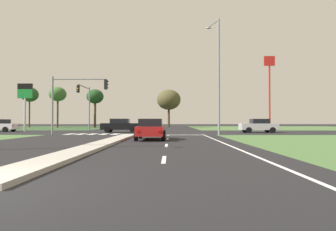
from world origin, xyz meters
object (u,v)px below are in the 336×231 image
Objects in this scene: car_red_near at (151,129)px; treeline_second at (58,95)px; treeline_near at (30,95)px; street_lamp_second at (218,71)px; traffic_signal_near_left at (73,94)px; car_blue_second at (145,123)px; treeline_third at (95,97)px; treeline_fourth at (169,100)px; pedestrian_at_median at (147,122)px; fastfood_pole_sign at (269,76)px; car_silver_fifth at (259,126)px; fuel_price_totem at (25,96)px; car_black_third at (121,125)px; traffic_signal_far_left at (85,99)px.

treeline_second is at bearing 118.34° from car_red_near.
street_lamp_second is at bearing -46.11° from treeline_near.
car_blue_second is at bearing 85.14° from traffic_signal_near_left.
treeline_near is 1.07× the size of treeline_third.
pedestrian_at_median is at bearing -99.70° from treeline_fourth.
pedestrian_at_median is at bearing -166.75° from fastfood_pole_sign.
treeline_near is 29.50m from treeline_fourth.
treeline_second is at bearing 27.00° from car_blue_second.
treeline_third is (-25.73, 28.44, 5.54)m from car_silver_fifth.
street_lamp_second is at bearing -21.54° from fuel_price_totem.
car_black_third is 0.37× the size of fastfood_pole_sign.
car_silver_fifth is at bearing -36.32° from treeline_near.
car_black_third is 12.77m from fuel_price_totem.
treeline_second is (7.13, -3.07, -0.23)m from treeline_near.
treeline_fourth is at bearing 88.71° from car_red_near.
traffic_signal_far_left is 3.55× the size of pedestrian_at_median.
fastfood_pole_sign reaches higher than car_blue_second.
car_red_near is at bearing -71.03° from treeline_third.
car_black_third is at bearing 60.28° from traffic_signal_near_left.
treeline_second is at bearing -168.83° from treeline_fourth.
car_black_third is at bearing 87.93° from car_silver_fifth.
treeline_third is (-14.36, 41.77, 5.59)m from car_red_near.
treeline_fourth is at bearing 169.85° from car_black_third.
traffic_signal_near_left is 18.55m from pedestrian_at_median.
fastfood_pole_sign is (25.97, 22.20, 4.99)m from traffic_signal_near_left.
treeline_second is at bearing 51.29° from car_silver_fifth.
treeline_third is (-12.13, 16.66, 5.17)m from pedestrian_at_median.
treeline_third is at bearing 100.92° from traffic_signal_far_left.
treeline_second is at bearing -146.55° from car_black_third.
street_lamp_second is (10.18, -6.89, 5.19)m from car_black_third.
car_blue_second is 29.88m from traffic_signal_far_left.
car_blue_second is 42.70m from street_lamp_second.
car_blue_second is 38.24m from car_silver_fifth.
fuel_price_totem is at bearing 84.91° from car_silver_fifth.
treeline_second reaches higher than treeline_third.
car_red_near is 1.01× the size of car_black_third.
traffic_signal_near_left is at bearing 135.83° from pedestrian_at_median.
treeline_near is at bearing 30.26° from pedestrian_at_median.
traffic_signal_far_left is at bearing 102.63° from pedestrian_at_median.
traffic_signal_far_left is 0.75× the size of treeline_fourth.
traffic_signal_far_left is at bearing 25.46° from fuel_price_totem.
traffic_signal_near_left is 13.91m from street_lamp_second.
treeline_fourth reaches higher than car_silver_fifth.
pedestrian_at_median is (2.27, -23.01, 0.40)m from car_blue_second.
traffic_signal_near_left is 0.66× the size of treeline_near.
car_red_near is at bearing -43.77° from fuel_price_totem.
street_lamp_second reaches higher than treeline_second.
traffic_signal_far_left is 0.74× the size of treeline_second.
fuel_price_totem is at bearing 136.23° from car_red_near.
treeline_near is at bearing 133.89° from street_lamp_second.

